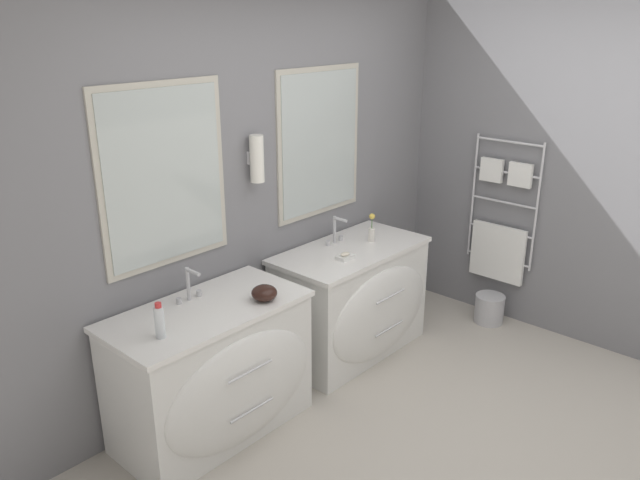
# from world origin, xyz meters

# --- Properties ---
(ground_plane) EXTENTS (16.00, 16.00, 0.00)m
(ground_plane) POSITION_xyz_m (0.00, 0.00, 0.00)
(ground_plane) COLOR #BCB5A8
(wall_back) EXTENTS (5.13, 0.17, 2.60)m
(wall_back) POSITION_xyz_m (-0.01, 1.68, 1.31)
(wall_back) COLOR slate
(wall_back) RESTS_ON ground_plane
(wall_right) EXTENTS (0.13, 3.47, 2.60)m
(wall_right) POSITION_xyz_m (1.79, 0.74, 1.29)
(wall_right) COLOR slate
(wall_right) RESTS_ON ground_plane
(vanity_left) EXTENTS (1.15, 0.65, 0.80)m
(vanity_left) POSITION_xyz_m (-0.77, 1.31, 0.40)
(vanity_left) COLOR white
(vanity_left) RESTS_ON ground_plane
(vanity_right) EXTENTS (1.15, 0.65, 0.80)m
(vanity_right) POSITION_xyz_m (0.49, 1.31, 0.40)
(vanity_right) COLOR white
(vanity_right) RESTS_ON ground_plane
(faucet_left) EXTENTS (0.17, 0.12, 0.20)m
(faucet_left) POSITION_xyz_m (-0.77, 1.48, 0.89)
(faucet_left) COLOR silver
(faucet_left) RESTS_ON vanity_left
(faucet_right) EXTENTS (0.17, 0.12, 0.20)m
(faucet_right) POSITION_xyz_m (0.49, 1.48, 0.89)
(faucet_right) COLOR silver
(faucet_right) RESTS_ON vanity_right
(toiletry_bottle) EXTENTS (0.05, 0.05, 0.19)m
(toiletry_bottle) POSITION_xyz_m (-1.13, 1.25, 0.89)
(toiletry_bottle) COLOR silver
(toiletry_bottle) RESTS_ON vanity_left
(amenity_bowl) EXTENTS (0.15, 0.15, 0.09)m
(amenity_bowl) POSITION_xyz_m (-0.48, 1.18, 0.84)
(amenity_bowl) COLOR black
(amenity_bowl) RESTS_ON vanity_left
(flower_vase) EXTENTS (0.05, 0.05, 0.21)m
(flower_vase) POSITION_xyz_m (0.70, 1.32, 0.88)
(flower_vase) COLOR silver
(flower_vase) RESTS_ON vanity_right
(soap_dish) EXTENTS (0.12, 0.08, 0.04)m
(soap_dish) POSITION_xyz_m (0.31, 1.25, 0.81)
(soap_dish) COLOR white
(soap_dish) RESTS_ON vanity_right
(waste_bin) EXTENTS (0.23, 0.23, 0.23)m
(waste_bin) POSITION_xyz_m (1.58, 0.79, 0.12)
(waste_bin) COLOR #B7B7BC
(waste_bin) RESTS_ON ground_plane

